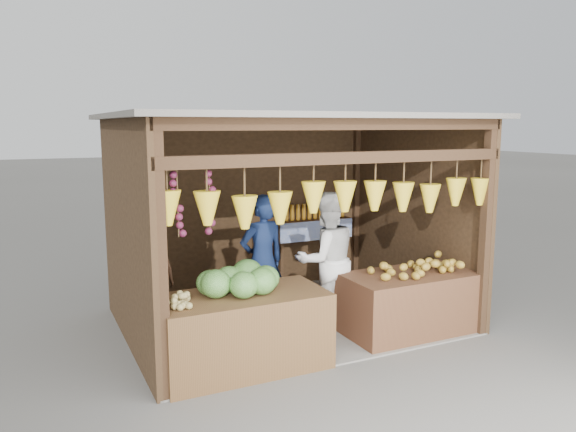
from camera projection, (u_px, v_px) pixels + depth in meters
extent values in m
plane|color=#514F49|center=(287.00, 321.00, 7.34)|extent=(80.00, 80.00, 0.00)
cube|color=slate|center=(287.00, 320.00, 7.34)|extent=(4.00, 3.00, 0.02)
cube|color=black|center=(245.00, 207.00, 8.47)|extent=(4.00, 0.06, 2.60)
cube|color=black|center=(126.00, 236.00, 6.28)|extent=(0.06, 3.00, 2.60)
cube|color=black|center=(414.00, 212.00, 7.98)|extent=(0.06, 3.00, 2.60)
cube|color=#605B54|center=(287.00, 117.00, 6.92)|extent=(4.30, 3.30, 0.06)
cube|color=black|center=(160.00, 264.00, 5.02)|extent=(0.11, 0.11, 2.60)
cube|color=black|center=(486.00, 230.00, 6.67)|extent=(0.11, 0.11, 2.60)
cube|color=black|center=(112.00, 217.00, 7.59)|extent=(0.11, 0.11, 2.60)
cube|color=black|center=(356.00, 200.00, 9.24)|extent=(0.11, 0.11, 2.60)
cube|color=black|center=(348.00, 158.00, 5.70)|extent=(4.00, 0.12, 0.12)
cube|color=black|center=(348.00, 124.00, 5.65)|extent=(4.00, 0.12, 0.12)
cube|color=#382314|center=(312.00, 221.00, 8.77)|extent=(1.25, 0.30, 0.05)
cube|color=#382314|center=(278.00, 257.00, 8.61)|extent=(0.05, 0.28, 1.05)
cube|color=#382314|center=(344.00, 250.00, 9.11)|extent=(0.05, 0.28, 1.05)
cube|color=blue|center=(317.00, 230.00, 8.65)|extent=(1.25, 0.02, 0.30)
cube|color=#51361B|center=(243.00, 331.00, 5.85)|extent=(1.75, 0.85, 0.80)
cube|color=#4B2919|center=(410.00, 303.00, 6.88)|extent=(1.67, 0.85, 0.75)
cube|color=black|center=(154.00, 330.00, 6.57)|extent=(0.33, 0.33, 0.31)
imported|color=#132148|center=(262.00, 262.00, 6.99)|extent=(0.67, 0.48, 1.69)
imported|color=white|center=(326.00, 260.00, 7.03)|extent=(0.86, 0.69, 1.72)
imported|color=#553422|center=(152.00, 274.00, 6.46)|extent=(0.52, 0.34, 1.06)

